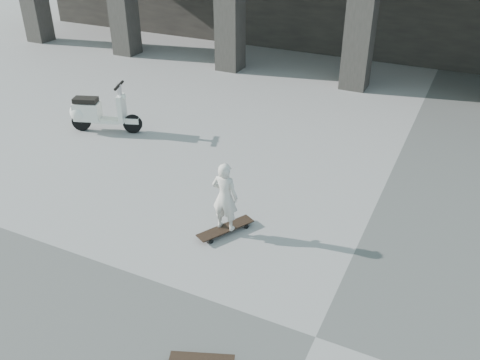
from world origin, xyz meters
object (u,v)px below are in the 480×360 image
at_px(skateboard_spare, 202,360).
at_px(scooter, 93,112).
at_px(child, 225,197).
at_px(longboard, 225,229).

bearing_deg(skateboard_spare, scooter, 117.78).
xyz_separation_m(child, scooter, (-4.16, 2.08, -0.21)).
xyz_separation_m(skateboard_spare, child, (-0.88, 2.27, 0.57)).
distance_m(child, scooter, 4.66).
distance_m(skateboard_spare, scooter, 6.67).
height_order(child, scooter, child).
relative_size(longboard, skateboard_spare, 1.25).
relative_size(skateboard_spare, scooter, 0.49).
bearing_deg(scooter, longboard, -46.01).
bearing_deg(longboard, scooter, 92.04).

